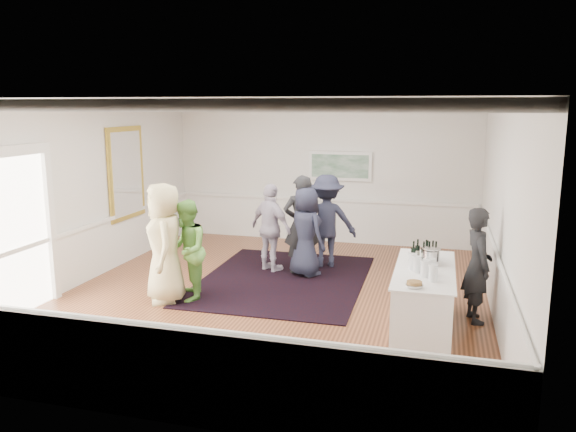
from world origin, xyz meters
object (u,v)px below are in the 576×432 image
(serving_table, at_px, (424,298))
(nut_bowl, at_px, (414,285))
(guest_lilac, at_px, (271,228))
(guest_green, at_px, (187,250))
(guest_navy, at_px, (306,232))
(ice_bucket, at_px, (431,257))
(bartender, at_px, (478,265))
(guest_dark_b, at_px, (302,225))
(guest_dark_a, at_px, (326,221))
(guest_tan, at_px, (165,243))

(serving_table, distance_m, nut_bowl, 1.01)
(nut_bowl, bearing_deg, guest_lilac, 133.09)
(guest_green, distance_m, nut_bowl, 3.82)
(serving_table, xyz_separation_m, guest_navy, (-2.21, 2.00, 0.40))
(ice_bucket, bearing_deg, serving_table, -107.29)
(bartender, distance_m, guest_green, 4.50)
(guest_navy, xyz_separation_m, ice_bucket, (2.28, -1.78, 0.15))
(serving_table, distance_m, ice_bucket, 0.60)
(guest_green, bearing_deg, guest_dark_b, 119.72)
(guest_dark_a, xyz_separation_m, guest_navy, (-0.24, -0.70, -0.08))
(guest_dark_b, xyz_separation_m, guest_navy, (0.11, -0.11, -0.10))
(guest_navy, bearing_deg, guest_lilac, 26.53)
(guest_dark_a, bearing_deg, ice_bucket, 113.92)
(guest_green, height_order, ice_bucket, guest_green)
(bartender, relative_size, guest_lilac, 1.01)
(serving_table, bearing_deg, bartender, 32.72)
(bartender, height_order, guest_lilac, bartender)
(guest_green, bearing_deg, guest_lilac, 132.85)
(serving_table, xyz_separation_m, guest_green, (-3.76, 0.21, 0.38))
(guest_tan, distance_m, guest_navy, 2.70)
(bartender, distance_m, guest_navy, 3.31)
(bartender, distance_m, guest_lilac, 4.00)
(ice_bucket, relative_size, nut_bowl, 1.13)
(guest_dark_a, height_order, guest_dark_b, guest_dark_b)
(guest_dark_b, relative_size, ice_bucket, 7.22)
(bartender, distance_m, guest_dark_a, 3.50)
(guest_green, distance_m, guest_dark_a, 3.07)
(guest_green, distance_m, guest_navy, 2.37)
(guest_navy, xyz_separation_m, nut_bowl, (2.10, -2.89, 0.07))
(serving_table, relative_size, guest_navy, 1.29)
(bartender, bearing_deg, ice_bucket, 96.31)
(bartender, relative_size, guest_dark_b, 0.90)
(guest_green, xyz_separation_m, guest_navy, (1.56, 1.79, 0.01))
(guest_dark_b, relative_size, nut_bowl, 8.18)
(guest_green, relative_size, ice_bucket, 6.34)
(guest_tan, height_order, ice_bucket, guest_tan)
(guest_dark_b, bearing_deg, guest_green, 31.99)
(guest_dark_a, bearing_deg, guest_tan, 36.39)
(guest_navy, height_order, nut_bowl, guest_navy)
(ice_bucket, bearing_deg, guest_green, -179.81)
(serving_table, bearing_deg, nut_bowl, -96.72)
(bartender, distance_m, guest_dark_b, 3.47)
(bartender, relative_size, guest_navy, 1.02)
(serving_table, relative_size, guest_dark_a, 1.18)
(guest_lilac, height_order, ice_bucket, guest_lilac)
(bartender, bearing_deg, guest_lilac, 51.69)
(guest_green, height_order, guest_lilac, guest_lilac)
(serving_table, height_order, guest_lilac, guest_lilac)
(guest_lilac, xyz_separation_m, guest_navy, (0.71, -0.11, -0.01))
(ice_bucket, bearing_deg, guest_navy, 141.97)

